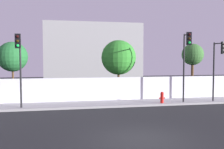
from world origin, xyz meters
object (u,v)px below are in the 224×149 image
Objects in this scene: roadside_tree_leftmost at (12,57)px; traffic_light_left at (186,52)px; traffic_light_center at (19,55)px; roadside_tree_midleft at (119,58)px; fire_hydrant at (162,97)px; roadside_tree_midright at (193,55)px; traffic_light_right at (219,58)px.

traffic_light_left is at bearing -18.16° from roadside_tree_leftmost.
roadside_tree_midleft is (7.42, 4.00, -0.12)m from traffic_light_center.
traffic_light_center is at bearing -74.03° from roadside_tree_leftmost.
traffic_light_left is at bearing -16.95° from fire_hydrant.
roadside_tree_midright is at bearing 0.00° from roadside_tree_leftmost.
traffic_light_left is 1.08× the size of roadside_tree_leftmost.
traffic_light_left is 1.06× the size of traffic_light_center.
traffic_light_center is 0.96× the size of roadside_tree_midleft.
traffic_light_center is 10.35m from fire_hydrant.
traffic_light_right is at bearing -90.90° from roadside_tree_midright.
traffic_light_left is 1.02× the size of roadside_tree_midleft.
roadside_tree_leftmost is 0.99× the size of roadside_tree_midright.
traffic_light_right is (2.72, 0.11, -0.42)m from traffic_light_left.
roadside_tree_leftmost is at bearing 161.67° from fire_hydrant.
traffic_light_center is 1.07× the size of traffic_light_right.
traffic_light_left reaches higher than roadside_tree_leftmost.
traffic_light_center is 14.23m from traffic_light_right.
traffic_light_center reaches higher than roadside_tree_leftmost.
roadside_tree_midleft reaches higher than fire_hydrant.
traffic_light_right is 0.94× the size of roadside_tree_midright.
fire_hydrant is 12.00m from roadside_tree_leftmost.
roadside_tree_midright is at bearing 56.19° from traffic_light_left.
fire_hydrant is 6.54m from roadside_tree_midright.
traffic_light_center is at bearing -151.66° from roadside_tree_midleft.
roadside_tree_leftmost is (-11.04, 3.66, 2.96)m from fire_hydrant.
fire_hydrant is at bearing 2.01° from traffic_light_center.
roadside_tree_leftmost is 0.95× the size of roadside_tree_midleft.
traffic_light_left reaches higher than roadside_tree_midright.
traffic_light_left is at bearing -45.41° from roadside_tree_midleft.
fire_hydrant is at bearing -18.33° from roadside_tree_leftmost.
roadside_tree_leftmost is at bearing 180.00° from roadside_tree_midright.
traffic_light_center is 14.85m from roadside_tree_midright.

